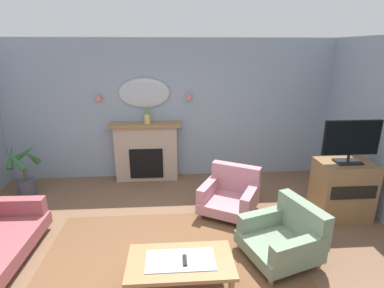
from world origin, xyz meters
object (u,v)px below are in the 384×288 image
Objects in this scene: tv_flatscreen at (351,141)px; potted_plant_tall_palm at (24,173)px; wall_sconce_left at (98,97)px; tv_remote at (185,261)px; fireplace at (147,152)px; tv_cabinet at (342,190)px; armchair_near_fireplace at (285,235)px; armchair_beside_couch at (231,193)px; coffee_table at (181,265)px; wall_sconce_right at (189,96)px; wall_mirror at (144,93)px; mantel_vase_centre at (147,115)px.

potted_plant_tall_palm is at bearing 168.11° from tv_flatscreen.
wall_sconce_left is 0.88× the size of tv_remote.
wall_sconce_left is (-0.85, 0.09, 1.09)m from fireplace.
tv_cabinet is at bearing -11.67° from potted_plant_tall_palm.
tv_remote is 1.40m from armchair_near_fireplace.
potted_plant_tall_palm is at bearing 167.15° from armchair_beside_couch.
coffee_table is 1.42m from armchair_near_fireplace.
wall_sconce_right is at bearing 11.93° from potted_plant_tall_palm.
wall_sconce_left and wall_sconce_right have the same top height.
potted_plant_tall_palm is at bearing -153.65° from wall_sconce_left.
tv_cabinet is at bearing -23.32° from wall_sconce_left.
armchair_near_fireplace and armchair_beside_couch have the same top height.
wall_sconce_left is 4.33m from tv_flatscreen.
wall_sconce_right is 3.07m from tv_cabinet.
tv_remote is 0.16× the size of armchair_near_fireplace.
wall_sconce_right is at bearing 84.86° from coffee_table.
tv_cabinet is 1.07× the size of tv_flatscreen.
tv_remote is (-0.24, -3.15, -1.21)m from wall_sconce_right.
fireplace is at bearing 14.19° from potted_plant_tall_palm.
tv_remote is at bearing -42.75° from potted_plant_tall_palm.
wall_mirror reaches higher than fireplace.
fireplace is 1.38m from wall_sconce_left.
wall_sconce_right is (0.85, 0.09, 1.09)m from fireplace.
tv_flatscreen is (3.05, -1.61, -0.07)m from mantel_vase_centre.
wall_sconce_right reaches higher than tv_flatscreen.
wall_mirror is 6.00× the size of tv_remote.
tv_cabinet is at bearing 29.29° from coffee_table.
mantel_vase_centre is 0.31× the size of armchair_beside_couch.
wall_sconce_left reaches higher than tv_flatscreen.
fireplace is 9.71× the size of wall_sconce_left.
armchair_beside_couch is 1.32× the size of tv_flatscreen.
wall_mirror is at bearing 100.84° from tv_remote.
wall_sconce_left is at bearing 114.40° from coffee_table.
tv_flatscreen reaches higher than armchair_near_fireplace.
fireplace is 8.50× the size of tv_remote.
wall_sconce_right is at bearing 111.76° from armchair_near_fireplace.
wall_sconce_left is at bearing 156.43° from tv_flatscreen.
fireplace is 1.46× the size of potted_plant_tall_palm.
potted_plant_tall_palm is (-2.11, -0.68, -1.29)m from wall_mirror.
wall_mirror reaches higher than coffee_table.
wall_sconce_right is at bearing 0.00° from wall_sconce_left.
fireplace reaches higher than potted_plant_tall_palm.
mantel_vase_centre is 3.19m from coffee_table.
wall_sconce_right reaches higher than tv_cabinet.
wall_mirror is 0.93× the size of armchair_near_fireplace.
wall_sconce_right is 0.17× the size of tv_flatscreen.
armchair_beside_couch is (1.38, -1.32, -1.01)m from mantel_vase_centre.
mantel_vase_centre is 0.40× the size of tv_flatscreen.
coffee_table is 3.02m from tv_flatscreen.
wall_sconce_right is 2.06m from armchair_beside_couch.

